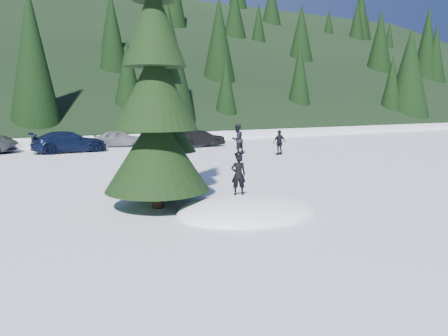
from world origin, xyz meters
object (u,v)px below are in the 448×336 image
adult_1 (279,142)px  spruce_short (170,136)px  child_skier (238,175)px  car_5 (199,138)px  car_4 (119,138)px  adult_0 (237,139)px  spruce_tall (156,100)px  car_3 (69,142)px

adult_1 → spruce_short: bearing=36.9°
child_skier → car_5: child_skier is taller
spruce_short → car_4: spruce_short is taller
car_5 → car_4: bearing=55.2°
car_4 → car_5: car_4 is taller
child_skier → adult_0: bearing=-100.1°
adult_0 → car_5: size_ratio=0.51×
spruce_tall → adult_1: spruce_tall is taller
car_4 → spruce_short: bearing=179.4°
adult_1 → car_3: 13.46m
spruce_tall → adult_0: (9.03, 10.71, -2.38)m
car_4 → child_skier: bearing=-176.4°
child_skier → car_5: (6.81, 17.31, -0.48)m
car_5 → car_3: bearing=79.0°
adult_1 → car_4: bearing=-52.9°
adult_1 → car_3: (-11.14, 7.55, -0.09)m
adult_1 → car_3: adult_1 is taller
car_5 → adult_0: bearing=177.2°
spruce_tall → car_5: (8.84, 15.85, -2.71)m
child_skier → adult_0: size_ratio=0.65×
spruce_tall → car_3: size_ratio=1.84×
car_4 → adult_1: bearing=-133.6°
adult_0 → adult_1: size_ratio=1.22×
adult_0 → car_3: bearing=-50.9°
adult_0 → car_3: size_ratio=0.40×
car_4 → adult_0: bearing=-138.4°
car_3 → car_4: 4.24m
spruce_short → car_4: 17.64m
spruce_short → child_skier: spruce_short is taller
spruce_tall → spruce_short: bearing=54.5°
car_3 → car_5: 8.86m
adult_1 → car_5: bearing=-71.2°
spruce_short → adult_0: size_ratio=2.85×
car_3 → car_5: car_3 is taller
spruce_short → car_5: (7.84, 14.45, -1.49)m
spruce_tall → child_skier: (2.04, -1.46, -2.23)m
spruce_tall → child_skier: spruce_tall is taller
child_skier → car_4: (1.76, 20.21, -0.48)m
spruce_tall → car_4: 19.32m
spruce_tall → car_3: bearing=89.9°
spruce_tall → car_3: spruce_tall is taller
child_skier → car_4: bearing=-75.2°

